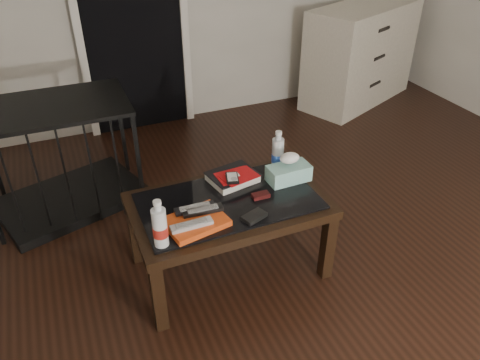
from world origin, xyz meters
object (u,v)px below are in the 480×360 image
object	(u,v)px
water_bottle_right	(278,151)
water_bottle_left	(159,223)
coffee_table	(229,210)
pet_crate	(66,173)
textbook	(233,177)
dresser	(360,54)
tissue_box	(289,173)

from	to	relation	value
water_bottle_right	water_bottle_left	bearing A→B (deg)	-153.76
coffee_table	pet_crate	size ratio (longest dim) A/B	0.96
coffee_table	textbook	bearing A→B (deg)	61.39
coffee_table	water_bottle_right	size ratio (longest dim) A/B	4.20
dresser	water_bottle_left	size ratio (longest dim) A/B	5.46
textbook	tissue_box	xyz separation A→B (m)	(0.28, -0.11, 0.02)
water_bottle_right	tissue_box	world-z (taller)	water_bottle_right
coffee_table	pet_crate	distance (m)	1.25
tissue_box	water_bottle_right	bearing A→B (deg)	90.61
tissue_box	water_bottle_left	bearing A→B (deg)	-163.39
dresser	pet_crate	bearing A→B (deg)	172.02
dresser	textbook	world-z (taller)	dresser
water_bottle_right	tissue_box	bearing A→B (deg)	-88.03
tissue_box	dresser	bearing A→B (deg)	44.20
pet_crate	water_bottle_right	size ratio (longest dim) A/B	4.37
water_bottle_left	tissue_box	bearing A→B (deg)	17.97
dresser	tissue_box	world-z (taller)	dresser
water_bottle_left	tissue_box	distance (m)	0.82
textbook	tissue_box	size ratio (longest dim) A/B	1.09
pet_crate	water_bottle_left	bearing A→B (deg)	-91.63
dresser	water_bottle_left	xyz separation A→B (m)	(-2.44, -1.95, 0.13)
textbook	water_bottle_left	world-z (taller)	water_bottle_left
pet_crate	textbook	bearing A→B (deg)	-62.56
water_bottle_right	dresser	bearing A→B (deg)	43.23
pet_crate	water_bottle_left	world-z (taller)	pet_crate
pet_crate	textbook	xyz separation A→B (m)	(0.84, -0.83, 0.25)
textbook	dresser	bearing A→B (deg)	28.16
textbook	water_bottle_left	bearing A→B (deg)	-154.52
textbook	tissue_box	distance (m)	0.30
pet_crate	tissue_box	world-z (taller)	pet_crate
dresser	water_bottle_left	distance (m)	3.13
coffee_table	pet_crate	world-z (taller)	pet_crate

